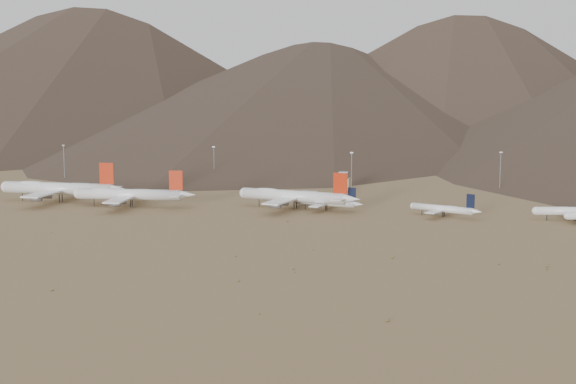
% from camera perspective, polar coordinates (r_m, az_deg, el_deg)
% --- Properties ---
extents(ground, '(3000.00, 3000.00, 0.00)m').
position_cam_1_polar(ground, '(416.39, -2.86, -1.88)').
color(ground, '#9C7D51').
rests_on(ground, ground).
extents(mountain_ridge, '(4400.00, 1000.00, 300.00)m').
position_cam_1_polar(mountain_ridge, '(1301.23, 8.55, 11.30)').
color(mountain_ridge, brown).
rests_on(mountain_ridge, ground).
extents(widebody_west, '(80.63, 61.76, 23.94)m').
position_cam_1_polar(widebody_west, '(488.70, -15.99, 0.26)').
color(widebody_west, white).
rests_on(widebody_west, ground).
extents(widebody_centre, '(71.04, 55.03, 21.14)m').
position_cam_1_polar(widebody_centre, '(460.48, -11.19, -0.16)').
color(widebody_centre, white).
rests_on(widebody_centre, ground).
extents(widebody_east, '(71.91, 56.26, 21.57)m').
position_cam_1_polar(widebody_east, '(444.35, 0.41, -0.28)').
color(widebody_east, white).
rests_on(widebody_east, ground).
extents(narrowbody_a, '(40.65, 29.83, 13.59)m').
position_cam_1_polar(narrowbody_a, '(440.88, 2.78, -0.75)').
color(narrowbody_a, white).
rests_on(narrowbody_a, ground).
extents(narrowbody_b, '(38.17, 28.66, 13.30)m').
position_cam_1_polar(narrowbody_b, '(426.88, 11.05, -1.19)').
color(narrowbody_b, white).
rests_on(narrowbody_b, ground).
extents(narrowbody_c, '(45.57, 33.43, 15.23)m').
position_cam_1_polar(narrowbody_c, '(434.05, 19.79, -1.28)').
color(narrowbody_c, white).
rests_on(narrowbody_c, ground).
extents(control_tower, '(8.00, 8.00, 12.00)m').
position_cam_1_polar(control_tower, '(524.85, 3.98, 0.73)').
color(control_tower, '#9A8968').
rests_on(control_tower, ground).
extents(mast_far_west, '(2.00, 0.60, 25.70)m').
position_cam_1_polar(mast_far_west, '(593.77, -15.64, 2.15)').
color(mast_far_west, gray).
rests_on(mast_far_west, ground).
extents(mast_west, '(2.00, 0.60, 25.70)m').
position_cam_1_polar(mast_west, '(561.03, -5.28, 2.09)').
color(mast_west, gray).
rests_on(mast_west, ground).
extents(mast_centre, '(2.00, 0.60, 25.70)m').
position_cam_1_polar(mast_centre, '(515.44, 4.54, 1.59)').
color(mast_centre, gray).
rests_on(mast_centre, ground).
extents(mast_east, '(2.00, 0.60, 25.70)m').
position_cam_1_polar(mast_east, '(533.49, 14.86, 1.56)').
color(mast_east, gray).
rests_on(mast_east, ground).
extents(desert_scrub, '(376.83, 167.18, 0.95)m').
position_cam_1_polar(desert_scrub, '(328.26, -4.78, -4.49)').
color(desert_scrub, brown).
rests_on(desert_scrub, ground).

